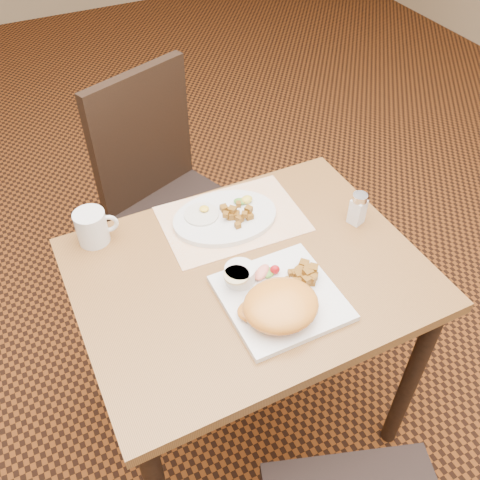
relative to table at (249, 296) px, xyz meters
name	(u,v)px	position (x,y,z in m)	size (l,w,h in m)	color
ground	(247,411)	(0.00, 0.00, -0.64)	(8.00, 8.00, 0.00)	black
table	(249,296)	(0.00, 0.00, 0.00)	(0.90, 0.70, 0.75)	brown
chair_far	(168,190)	(0.00, 0.67, -0.10)	(0.55, 0.55, 0.97)	black
placemat	(232,219)	(0.05, 0.20, 0.11)	(0.40, 0.28, 0.00)	white
plate_square	(281,298)	(0.02, -0.13, 0.12)	(0.28, 0.28, 0.02)	silver
plate_oval	(225,218)	(0.03, 0.21, 0.12)	(0.30, 0.23, 0.02)	silver
hollandaise_mound	(280,306)	(-0.01, -0.18, 0.16)	(0.19, 0.17, 0.07)	orange
ramekin	(240,274)	(-0.05, -0.04, 0.15)	(0.09, 0.09, 0.04)	silver
garnish_sq	(266,272)	(0.03, -0.05, 0.14)	(0.08, 0.06, 0.03)	#387223
fried_egg	(202,214)	(-0.03, 0.24, 0.13)	(0.10, 0.10, 0.02)	white
garnish_ov	(244,200)	(0.10, 0.23, 0.14)	(0.06, 0.05, 0.02)	#387223
salt_shaker	(358,208)	(0.36, 0.03, 0.16)	(0.05, 0.05, 0.10)	white
coffee_mug	(93,227)	(-0.33, 0.29, 0.16)	(0.12, 0.09, 0.10)	silver
home_fries_sq	(305,276)	(0.11, -0.11, 0.14)	(0.10, 0.11, 0.04)	#905C17
home_fries_ov	(235,214)	(0.05, 0.19, 0.14)	(0.09, 0.10, 0.03)	#905C17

